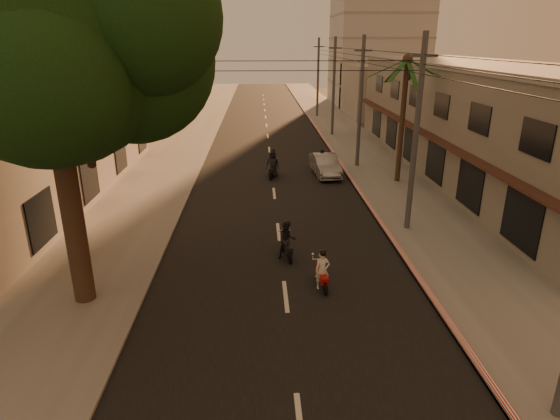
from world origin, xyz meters
The scene contains 18 objects.
ground centered at (0.00, 0.00, 0.00)m, with size 160.00×160.00×0.00m, color #383023.
road centered at (0.00, 20.00, 0.01)m, with size 10.00×140.00×0.02m, color black.
sidewalk_right centered at (7.50, 20.00, 0.06)m, with size 5.00×140.00×0.12m, color slate.
sidewalk_left centered at (-7.50, 20.00, 0.06)m, with size 5.00×140.00×0.12m, color slate.
curb_stripe centered at (5.10, 15.00, 0.10)m, with size 0.20×60.00×0.20m, color #AD2512.
shophouse_row centered at (13.95, 18.00, 3.65)m, with size 8.80×34.20×7.30m.
left_building centered at (-13.98, 14.00, 2.60)m, with size 8.20×24.20×5.20m.
broadleaf_tree centered at (-6.61, 2.14, 8.48)m, with size 9.60×8.70×12.10m.
palm_tree centered at (8.00, 16.00, 7.15)m, with size 5.00×5.00×8.20m.
utility_poles centered at (6.20, 20.00, 6.54)m, with size 1.20×48.26×9.00m.
filler_right centered at (14.00, 45.00, 3.00)m, with size 8.00×14.00×6.00m, color gray.
filler_left_near centered at (-14.00, 34.00, 2.20)m, with size 8.00×14.00×4.40m, color gray.
filler_left_far centered at (-14.00, 52.00, 3.50)m, with size 8.00×14.00×7.00m, color gray.
scooter_red centered at (1.37, 2.56, 0.69)m, with size 0.66×1.59×1.56m.
scooter_mid_a centered at (0.24, 5.16, 0.77)m, with size 0.98×1.72×1.70m.
scooter_mid_b centered at (3.48, 18.88, 0.72)m, with size 0.99×1.62×1.59m.
scooter_far_a centered at (0.04, 17.48, 0.89)m, with size 1.16×1.97×1.97m.
parked_car centered at (3.60, 17.92, 0.70)m, with size 1.79×4.37×1.41m, color gray.
Camera 1 is at (-0.87, -12.61, 8.57)m, focal length 30.00 mm.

